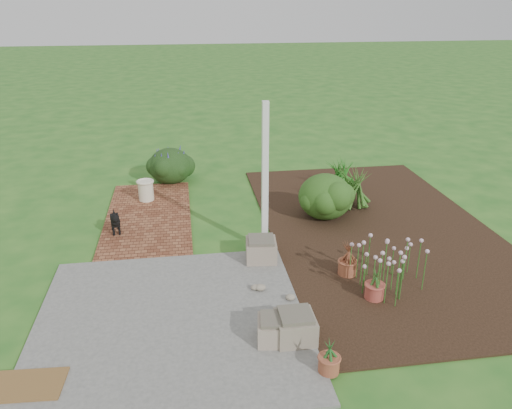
{
  "coord_description": "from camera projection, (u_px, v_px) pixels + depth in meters",
  "views": [
    {
      "loc": [
        -0.95,
        -7.28,
        3.94
      ],
      "look_at": [
        0.2,
        0.4,
        0.7
      ],
      "focal_mm": 35.0,
      "sensor_mm": 36.0,
      "label": 1
    }
  ],
  "objects": [
    {
      "name": "terracotta_pot_small_right",
      "position": [
        329.0,
        364.0,
        5.59
      ],
      "size": [
        0.28,
        0.28,
        0.2
      ],
      "primitive_type": "cylinder",
      "rotation": [
        0.0,
        0.0,
        -0.17
      ],
      "color": "brown",
      "rests_on": "garden_bed"
    },
    {
      "name": "brick_path",
      "position": [
        149.0,
        216.0,
        9.65
      ],
      "size": [
        1.6,
        3.5,
        0.04
      ],
      "primitive_type": "cube",
      "color": "brown",
      "rests_on": "ground"
    },
    {
      "name": "concrete_patio",
      "position": [
        171.0,
        321.0,
        6.51
      ],
      "size": [
        3.5,
        3.5,
        0.04
      ],
      "primitive_type": "cube",
      "color": "#5F5F5D",
      "rests_on": "ground"
    },
    {
      "name": "cream_ceramic_urn",
      "position": [
        146.0,
        191.0,
        10.28
      ],
      "size": [
        0.37,
        0.37,
        0.41
      ],
      "primitive_type": "cylinder",
      "rotation": [
        0.0,
        0.0,
        -0.23
      ],
      "color": "beige",
      "rests_on": "brick_path"
    },
    {
      "name": "coir_doormat",
      "position": [
        28.0,
        385.0,
        5.4
      ],
      "size": [
        0.8,
        0.54,
        0.02
      ],
      "primitive_type": "cube",
      "rotation": [
        0.0,
        0.0,
        -0.06
      ],
      "color": "brown",
      "rests_on": "concrete_patio"
    },
    {
      "name": "stone_trough_near",
      "position": [
        275.0,
        330.0,
        6.09
      ],
      "size": [
        0.47,
        0.47,
        0.28
      ],
      "primitive_type": "cube",
      "rotation": [
        0.0,
        0.0,
        -0.14
      ],
      "color": "gray",
      "rests_on": "concrete_patio"
    },
    {
      "name": "agapanthus_clump_back",
      "position": [
        352.0,
        183.0,
        9.92
      ],
      "size": [
        1.28,
        1.28,
        0.95
      ],
      "primitive_type": null,
      "rotation": [
        0.0,
        0.0,
        0.24
      ],
      "color": "#113D18",
      "rests_on": "garden_bed"
    },
    {
      "name": "agapanthus_clump_front",
      "position": [
        340.0,
        171.0,
        10.83
      ],
      "size": [
        1.12,
        1.12,
        0.8
      ],
      "primitive_type": null,
      "rotation": [
        0.0,
        0.0,
        -0.29
      ],
      "color": "#0F430C",
      "rests_on": "garden_bed"
    },
    {
      "name": "terracotta_pot_bronze",
      "position": [
        347.0,
        267.0,
        7.57
      ],
      "size": [
        0.28,
        0.28,
        0.23
      ],
      "primitive_type": "cylinder",
      "rotation": [
        0.0,
        0.0,
        -0.02
      ],
      "color": "#9A5134",
      "rests_on": "garden_bed"
    },
    {
      "name": "pink_flower_patch",
      "position": [
        394.0,
        268.0,
        7.06
      ],
      "size": [
        1.32,
        1.32,
        0.71
      ],
      "primitive_type": null,
      "rotation": [
        0.0,
        0.0,
        0.21
      ],
      "color": "#113D0F",
      "rests_on": "garden_bed"
    },
    {
      "name": "veranda_post",
      "position": [
        265.0,
        179.0,
        7.94
      ],
      "size": [
        0.1,
        0.1,
        2.5
      ],
      "primitive_type": "cube",
      "color": "white",
      "rests_on": "ground"
    },
    {
      "name": "purple_flowering_bush",
      "position": [
        170.0,
        165.0,
        11.31
      ],
      "size": [
        0.98,
        0.98,
        0.82
      ],
      "primitive_type": "ellipsoid",
      "rotation": [
        0.0,
        0.0,
        -0.01
      ],
      "color": "black",
      "rests_on": "ground"
    },
    {
      "name": "black_dog",
      "position": [
        115.0,
        220.0,
        8.8
      ],
      "size": [
        0.21,
        0.48,
        0.42
      ],
      "rotation": [
        0.0,
        0.0,
        0.19
      ],
      "color": "black",
      "rests_on": "brick_path"
    },
    {
      "name": "terracotta_pot_small_left",
      "position": [
        374.0,
        291.0,
        6.97
      ],
      "size": [
        0.34,
        0.34,
        0.22
      ],
      "primitive_type": "cylinder",
      "rotation": [
        0.0,
        0.0,
        -0.35
      ],
      "color": "#A44337",
      "rests_on": "garden_bed"
    },
    {
      "name": "evergreen_shrub",
      "position": [
        325.0,
        195.0,
        9.44
      ],
      "size": [
        1.15,
        1.15,
        0.87
      ],
      "primitive_type": "ellipsoid",
      "rotation": [
        0.0,
        0.0,
        -0.14
      ],
      "color": "#17390F",
      "rests_on": "garden_bed"
    },
    {
      "name": "ground",
      "position": [
        248.0,
        253.0,
        8.29
      ],
      "size": [
        80.0,
        80.0,
        0.0
      ],
      "primitive_type": "plane",
      "color": "#24611E",
      "rests_on": "ground"
    },
    {
      "name": "stone_trough_mid",
      "position": [
        295.0,
        327.0,
        6.11
      ],
      "size": [
        0.48,
        0.48,
        0.31
      ],
      "primitive_type": "cube",
      "rotation": [
        0.0,
        0.0,
        -0.01
      ],
      "color": "#7C6E5C",
      "rests_on": "concrete_patio"
    },
    {
      "name": "stone_trough_far",
      "position": [
        261.0,
        250.0,
        7.96
      ],
      "size": [
        0.52,
        0.52,
        0.32
      ],
      "primitive_type": "cube",
      "rotation": [
        0.0,
        0.0,
        -0.1
      ],
      "color": "gray",
      "rests_on": "concrete_patio"
    },
    {
      "name": "garden_bed",
      "position": [
        380.0,
        230.0,
        9.08
      ],
      "size": [
        4.0,
        7.0,
        0.03
      ],
      "primitive_type": "cube",
      "color": "black",
      "rests_on": "ground"
    }
  ]
}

